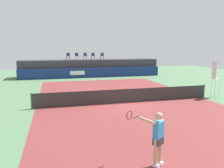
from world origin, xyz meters
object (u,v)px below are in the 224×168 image
Objects in this scene: tennis_player at (157,137)px; tennis_ball at (121,88)px; net_post_far at (204,91)px; spectator_chair_left at (77,56)px; umpire_chair at (215,76)px; spectator_chair_far_right at (102,56)px; spectator_chair_center at (85,56)px; net_post_near at (31,101)px; spectator_chair_far_left at (68,56)px; spectator_chair_right at (93,56)px.

tennis_ball is at bearing 77.70° from tennis_player.
net_post_far is 7.27m from tennis_ball.
umpire_chair is (8.86, -15.40, -1.11)m from spectator_chair_left.
spectator_chair_center is at bearing 175.90° from spectator_chair_far_right.
tennis_ball is (-5.84, 5.30, -1.55)m from umpire_chair.
spectator_chair_center is at bearing 70.06° from net_post_near.
umpire_chair is 2.76× the size of net_post_near.
umpire_chair reaches higher than tennis_ball.
spectator_chair_left is 0.32× the size of umpire_chair.
umpire_chair reaches higher than net_post_far.
tennis_ball is at bearing -91.85° from spectator_chair_far_right.
tennis_ball is at bearing 133.17° from net_post_far.
spectator_chair_left is at bearing 74.01° from net_post_near.
spectator_chair_far_left is 3.27m from spectator_chair_right.
spectator_chair_center is at bearing 87.53° from tennis_player.
spectator_chair_center is at bearing 101.02° from tennis_ball.
umpire_chair is at bearing -42.26° from tennis_ball.
tennis_player is (1.20, -23.60, -1.73)m from spectator_chair_far_left.
spectator_chair_far_right is 0.89× the size of net_post_far.
spectator_chair_center is 0.89× the size of net_post_far.
spectator_chair_far_left reaches higher than tennis_player.
net_post_near is at bearing -144.55° from tennis_ball.
spectator_chair_far_left reaches higher than net_post_near.
spectator_chair_right reaches higher than tennis_ball.
spectator_chair_left reaches higher than umpire_chair.
umpire_chair reaches higher than tennis_player.
net_post_near is at bearing -102.08° from spectator_chair_far_left.
umpire_chair is 1.39m from net_post_far.
spectator_chair_far_right is 15.88m from net_post_far.
net_post_far is at bearing -46.83° from tennis_ball.
spectator_chair_far_right is 16.05m from umpire_chair.
spectator_chair_right is 0.89× the size of net_post_near.
spectator_chair_center reaches higher than net_post_near.
spectator_chair_right is 10.43m from tennis_ball.
net_post_near is 9.14m from tennis_ball.
net_post_near is (-7.75, -15.02, -2.19)m from spectator_chair_far_right.
tennis_ball is at bearing 137.74° from umpire_chair.
spectator_chair_far_left reaches higher than umpire_chair.
tennis_ball is at bearing -73.32° from spectator_chair_left.
spectator_chair_left is 2.16m from spectator_chair_right.
spectator_chair_center is (2.21, -0.25, 0.00)m from spectator_chair_far_left.
spectator_chair_far_left is 1.00× the size of spectator_chair_far_right.
umpire_chair is at bearing -60.09° from spectator_chair_left.
umpire_chair is at bearing -62.94° from spectator_chair_center.
net_post_near is at bearing 180.00° from net_post_far.
spectator_chair_left is 0.89× the size of net_post_far.
net_post_far is at bearing -72.80° from spectator_chair_far_right.
spectator_chair_far_right reaches higher than tennis_ball.
spectator_chair_right reaches higher than tennis_player.
spectator_chair_far_left and spectator_chair_right have the same top height.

